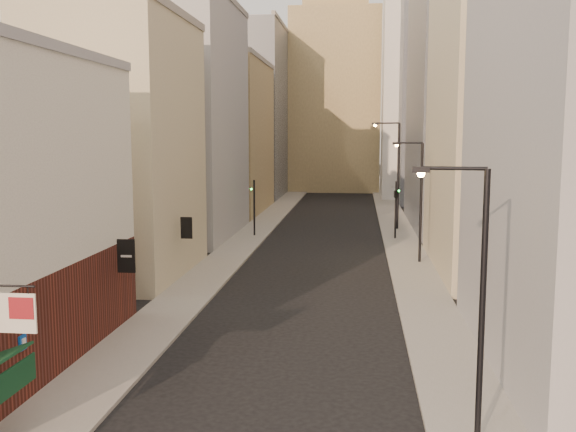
{
  "coord_description": "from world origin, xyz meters",
  "views": [
    {
      "loc": [
        2.89,
        -12.92,
        8.95
      ],
      "look_at": [
        -0.58,
        18.38,
        4.92
      ],
      "focal_mm": 40.0,
      "sensor_mm": 36.0,
      "label": 1
    }
  ],
  "objects_px": {
    "traffic_light_right": "(396,196)",
    "streetlamp_mid": "(418,195)",
    "traffic_light_left": "(254,198)",
    "streetlamp_far": "(396,169)",
    "streetlamp_near": "(475,290)",
    "clock_tower": "(336,80)",
    "white_tower": "(413,63)"
  },
  "relations": [
    {
      "from": "clock_tower",
      "to": "streetlamp_far",
      "type": "relative_size",
      "value": 4.48
    },
    {
      "from": "clock_tower",
      "to": "traffic_light_left",
      "type": "relative_size",
      "value": 8.98
    },
    {
      "from": "white_tower",
      "to": "streetlamp_mid",
      "type": "relative_size",
      "value": 4.93
    },
    {
      "from": "clock_tower",
      "to": "white_tower",
      "type": "bearing_deg",
      "value": -51.84
    },
    {
      "from": "traffic_light_right",
      "to": "white_tower",
      "type": "bearing_deg",
      "value": -114.47
    },
    {
      "from": "streetlamp_far",
      "to": "traffic_light_right",
      "type": "height_order",
      "value": "streetlamp_far"
    },
    {
      "from": "streetlamp_far",
      "to": "white_tower",
      "type": "bearing_deg",
      "value": 87.41
    },
    {
      "from": "traffic_light_left",
      "to": "streetlamp_mid",
      "type": "bearing_deg",
      "value": 134.26
    },
    {
      "from": "white_tower",
      "to": "traffic_light_right",
      "type": "height_order",
      "value": "white_tower"
    },
    {
      "from": "white_tower",
      "to": "traffic_light_left",
      "type": "bearing_deg",
      "value": -114.15
    },
    {
      "from": "clock_tower",
      "to": "traffic_light_right",
      "type": "bearing_deg",
      "value": -82.03
    },
    {
      "from": "traffic_light_right",
      "to": "traffic_light_left",
      "type": "bearing_deg",
      "value": -19.28
    },
    {
      "from": "streetlamp_near",
      "to": "traffic_light_right",
      "type": "xyz_separation_m",
      "value": [
        -0.14,
        36.67,
        -0.82
      ]
    },
    {
      "from": "white_tower",
      "to": "streetlamp_far",
      "type": "distance_m",
      "value": 33.43
    },
    {
      "from": "traffic_light_right",
      "to": "streetlamp_mid",
      "type": "bearing_deg",
      "value": 77.04
    },
    {
      "from": "streetlamp_mid",
      "to": "streetlamp_far",
      "type": "distance_m",
      "value": 15.71
    },
    {
      "from": "white_tower",
      "to": "streetlamp_mid",
      "type": "xyz_separation_m",
      "value": [
        -3.04,
        -46.29,
        -13.8
      ]
    },
    {
      "from": "streetlamp_near",
      "to": "traffic_light_right",
      "type": "bearing_deg",
      "value": 96.05
    },
    {
      "from": "clock_tower",
      "to": "traffic_light_left",
      "type": "xyz_separation_m",
      "value": [
        -5.15,
        -50.03,
        -14.17
      ]
    },
    {
      "from": "clock_tower",
      "to": "white_tower",
      "type": "distance_m",
      "value": 17.83
    },
    {
      "from": "white_tower",
      "to": "streetlamp_near",
      "type": "bearing_deg",
      "value": -93.0
    },
    {
      "from": "clock_tower",
      "to": "traffic_light_right",
      "type": "distance_m",
      "value": 52.6
    },
    {
      "from": "clock_tower",
      "to": "white_tower",
      "type": "xyz_separation_m",
      "value": [
        11.0,
        -14.0,
        0.97
      ]
    },
    {
      "from": "streetlamp_mid",
      "to": "traffic_light_right",
      "type": "bearing_deg",
      "value": 119.35
    },
    {
      "from": "clock_tower",
      "to": "streetlamp_far",
      "type": "xyz_separation_m",
      "value": [
        7.27,
        -44.62,
        -11.9
      ]
    },
    {
      "from": "white_tower",
      "to": "streetlamp_near",
      "type": "distance_m",
      "value": 74.35
    },
    {
      "from": "white_tower",
      "to": "traffic_light_left",
      "type": "height_order",
      "value": "white_tower"
    },
    {
      "from": "streetlamp_mid",
      "to": "traffic_light_left",
      "type": "distance_m",
      "value": 16.71
    },
    {
      "from": "traffic_light_left",
      "to": "white_tower",
      "type": "bearing_deg",
      "value": -121.87
    },
    {
      "from": "streetlamp_mid",
      "to": "streetlamp_far",
      "type": "relative_size",
      "value": 0.84
    },
    {
      "from": "streetlamp_far",
      "to": "streetlamp_near",
      "type": "bearing_deg",
      "value": -85.78
    },
    {
      "from": "streetlamp_near",
      "to": "streetlamp_far",
      "type": "relative_size",
      "value": 0.8
    }
  ]
}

